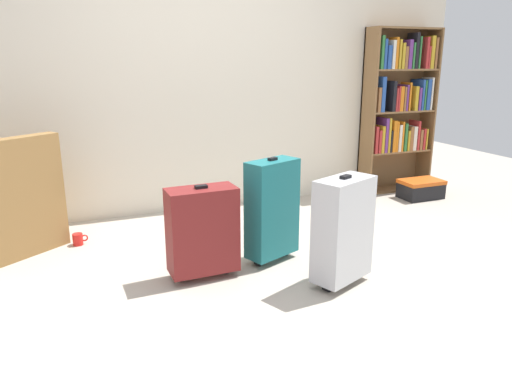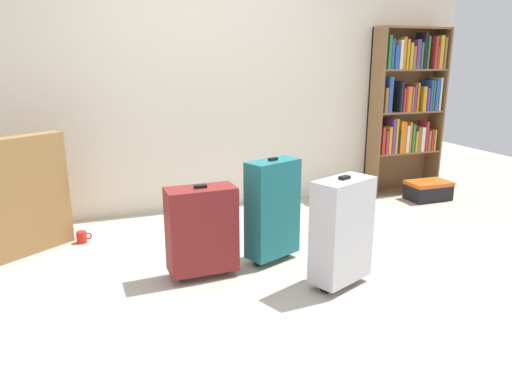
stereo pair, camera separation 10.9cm
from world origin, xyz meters
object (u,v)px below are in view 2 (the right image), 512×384
at_px(bookshelf, 406,105).
at_px(suitcase_dark_red, 202,230).
at_px(armchair, 8,208).
at_px(suitcase_silver, 342,230).
at_px(mug, 82,237).
at_px(storage_box, 428,190).
at_px(suitcase_teal, 273,209).

distance_m(bookshelf, suitcase_dark_red, 3.04).
bearing_deg(suitcase_dark_red, armchair, 140.83).
relative_size(bookshelf, armchair, 1.80).
distance_m(bookshelf, suitcase_silver, 2.65).
xyz_separation_m(armchair, mug, (0.52, -0.12, -0.27)).
bearing_deg(armchair, suitcase_dark_red, -39.17).
bearing_deg(suitcase_dark_red, suitcase_silver, -28.59).
distance_m(armchair, storage_box, 3.99).
distance_m(suitcase_teal, suitcase_dark_red, 0.55).
xyz_separation_m(storage_box, suitcase_silver, (-1.87, -1.45, 0.28)).
bearing_deg(armchair, storage_box, -0.77).
xyz_separation_m(storage_box, suitcase_teal, (-2.14, -0.92, 0.30)).
bearing_deg(suitcase_dark_red, suitcase_teal, 8.68).
distance_m(bookshelf, armchair, 3.99).
xyz_separation_m(mug, suitcase_dark_red, (0.78, -0.94, 0.29)).
height_order(bookshelf, suitcase_dark_red, bookshelf).
distance_m(armchair, suitcase_dark_red, 1.68).
xyz_separation_m(armchair, suitcase_dark_red, (1.30, -1.06, 0.02)).
xyz_separation_m(mug, suitcase_teal, (1.32, -0.85, 0.35)).
height_order(suitcase_silver, suitcase_dark_red, suitcase_silver).
distance_m(suitcase_silver, suitcase_dark_red, 0.93).
relative_size(suitcase_silver, suitcase_dark_red, 1.14).
distance_m(armchair, suitcase_silver, 2.59).
bearing_deg(mug, suitcase_silver, -40.97).
relative_size(armchair, mug, 8.13).
bearing_deg(suitcase_teal, storage_box, 23.30).
bearing_deg(suitcase_teal, bookshelf, 32.47).
xyz_separation_m(bookshelf, suitcase_silver, (-1.81, -1.85, -0.58)).
height_order(bookshelf, suitcase_silver, bookshelf).
height_order(bookshelf, armchair, bookshelf).
bearing_deg(storage_box, armchair, 179.23).
height_order(suitcase_teal, suitcase_silver, suitcase_teal).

